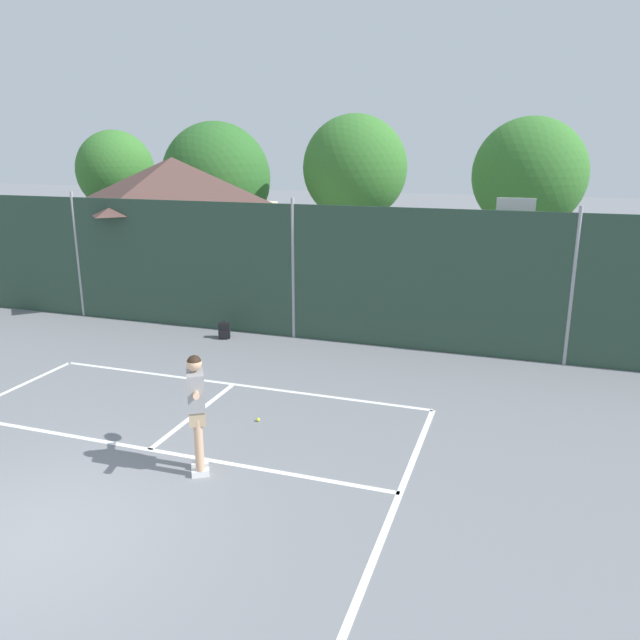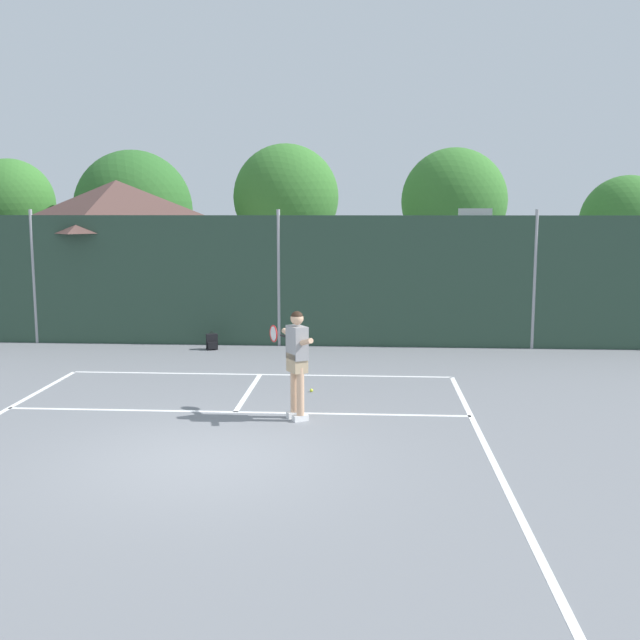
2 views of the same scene
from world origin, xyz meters
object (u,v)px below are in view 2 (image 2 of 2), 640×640
(tennis_player, at_px, (297,355))
(backpack_black, at_px, (212,342))
(basketball_hoop, at_px, (474,255))
(tennis_ball, at_px, (311,390))

(tennis_player, height_order, backpack_black, tennis_player)
(basketball_hoop, bearing_deg, tennis_player, -116.04)
(tennis_player, relative_size, tennis_ball, 28.10)
(tennis_player, height_order, tennis_ball, tennis_player)
(tennis_ball, xyz_separation_m, backpack_black, (-2.86, 4.29, 0.16))
(tennis_ball, bearing_deg, basketball_hoop, 58.22)
(basketball_hoop, bearing_deg, backpack_black, -163.14)
(basketball_hoop, bearing_deg, tennis_ball, -121.78)
(basketball_hoop, height_order, backpack_black, basketball_hoop)
(tennis_player, xyz_separation_m, tennis_ball, (0.10, 1.91, -1.08))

